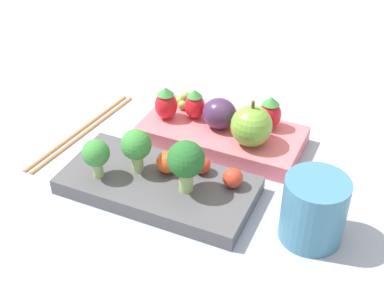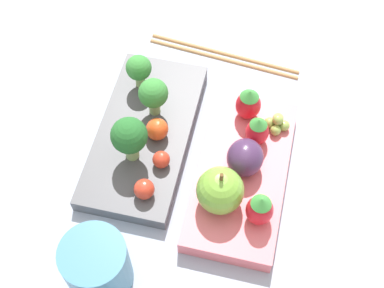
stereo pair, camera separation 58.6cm
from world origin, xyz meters
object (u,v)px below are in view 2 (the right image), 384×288
(grape_cluster, at_px, (277,123))
(broccoli_floret_2, at_px, (139,69))
(cherry_tomato_1, at_px, (144,189))
(drinking_cup, at_px, (97,266))
(cherry_tomato_0, at_px, (161,159))
(broccoli_floret_0, at_px, (153,94))
(broccoli_floret_1, at_px, (129,137))
(cherry_tomato_2, at_px, (157,129))
(strawberry_2, at_px, (257,131))
(bento_box_savoury, at_px, (145,134))
(strawberry_0, at_px, (260,209))
(bento_box_fruit, at_px, (242,175))
(strawberry_1, at_px, (248,104))
(chopsticks_pair, at_px, (225,55))
(apple, at_px, (220,191))
(plum, at_px, (245,158))

(grape_cluster, bearing_deg, broccoli_floret_2, 82.10)
(cherry_tomato_1, height_order, drinking_cup, drinking_cup)
(cherry_tomato_0, relative_size, cherry_tomato_1, 0.87)
(broccoli_floret_0, xyz_separation_m, broccoli_floret_1, (-0.07, 0.01, 0.01))
(cherry_tomato_2, distance_m, grape_cluster, 0.14)
(broccoli_floret_2, xyz_separation_m, strawberry_2, (-0.05, -0.16, -0.01))
(bento_box_savoury, bearing_deg, strawberry_0, -117.82)
(bento_box_fruit, height_order, cherry_tomato_1, cherry_tomato_1)
(strawberry_1, relative_size, chopsticks_pair, 0.22)
(broccoli_floret_1, bearing_deg, strawberry_2, -68.28)
(drinking_cup, bearing_deg, strawberry_2, -32.78)
(bento_box_savoury, xyz_separation_m, drinking_cup, (-0.18, -0.01, 0.03))
(cherry_tomato_0, bearing_deg, chopsticks_pair, -9.57)
(bento_box_fruit, relative_size, chopsticks_pair, 1.01)
(strawberry_0, bearing_deg, broccoli_floret_0, 53.35)
(cherry_tomato_0, distance_m, cherry_tomato_2, 0.04)
(cherry_tomato_0, bearing_deg, grape_cluster, -56.03)
(cherry_tomato_2, height_order, apple, apple)
(cherry_tomato_1, xyz_separation_m, chopsticks_pair, (0.24, -0.04, -0.03))
(chopsticks_pair, bearing_deg, broccoli_floret_2, 134.25)
(plum, height_order, chopsticks_pair, plum)
(broccoli_floret_2, relative_size, strawberry_0, 1.07)
(strawberry_1, distance_m, grape_cluster, 0.04)
(cherry_tomato_1, bearing_deg, drinking_cup, 168.88)
(apple, relative_size, grape_cluster, 1.99)
(strawberry_1, bearing_deg, grape_cluster, -104.29)
(broccoli_floret_2, height_order, strawberry_1, strawberry_1)
(broccoli_floret_0, relative_size, chopsticks_pair, 0.26)
(broccoli_floret_1, xyz_separation_m, plum, (0.02, -0.13, -0.02))
(bento_box_fruit, height_order, cherry_tomato_0, cherry_tomato_0)
(plum, relative_size, drinking_cup, 0.61)
(bento_box_savoury, distance_m, broccoli_floret_2, 0.08)
(broccoli_floret_0, distance_m, cherry_tomato_0, 0.08)
(plum, height_order, grape_cluster, plum)
(broccoli_floret_0, distance_m, strawberry_2, 0.13)
(broccoli_floret_2, relative_size, chopsticks_pair, 0.23)
(strawberry_1, bearing_deg, bento_box_savoury, 113.43)
(broccoli_floret_2, relative_size, plum, 1.09)
(broccoli_floret_1, bearing_deg, apple, -107.25)
(bento_box_savoury, xyz_separation_m, cherry_tomato_0, (-0.04, -0.03, 0.02))
(cherry_tomato_0, relative_size, cherry_tomato_2, 0.76)
(broccoli_floret_1, bearing_deg, cherry_tomato_1, -147.32)
(strawberry_0, relative_size, plum, 1.01)
(broccoli_floret_0, bearing_deg, apple, -134.39)
(strawberry_0, height_order, plum, strawberry_0)
(plum, bearing_deg, strawberry_2, -9.82)
(strawberry_0, xyz_separation_m, plum, (0.06, 0.03, -0.00))
(broccoli_floret_1, xyz_separation_m, strawberry_1, (0.09, -0.12, -0.01))
(chopsticks_pair, bearing_deg, drinking_cup, 169.91)
(cherry_tomato_1, distance_m, plum, 0.12)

